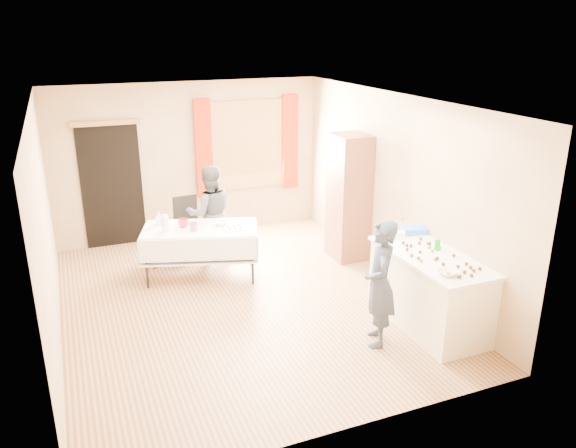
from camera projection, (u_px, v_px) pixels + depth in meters
name	position (u px, v px, depth m)	size (l,w,h in m)	color
floor	(243.00, 301.00, 7.43)	(4.50, 5.50, 0.02)	#9E7047
ceiling	(237.00, 101.00, 6.56)	(4.50, 5.50, 0.02)	white
wall_back	(190.00, 161.00, 9.41)	(4.50, 0.02, 2.60)	tan
wall_front	(342.00, 302.00, 4.59)	(4.50, 0.02, 2.60)	tan
wall_left	(44.00, 231.00, 6.19)	(0.02, 5.50, 2.60)	tan
wall_right	(395.00, 188.00, 7.80)	(0.02, 5.50, 2.60)	tan
window_frame	(247.00, 145.00, 9.66)	(1.32, 0.06, 1.52)	olive
window_pane	(248.00, 145.00, 9.65)	(1.20, 0.02, 1.40)	white
curtain_left	(204.00, 149.00, 9.34)	(0.28, 0.06, 1.65)	#A62006
curtain_right	(290.00, 142.00, 9.89)	(0.28, 0.06, 1.65)	#A62006
doorway	(112.00, 186.00, 9.02)	(0.95, 0.04, 2.00)	black
door_lintel	(105.00, 123.00, 8.65)	(1.05, 0.06, 0.08)	olive
cabinet	(349.00, 197.00, 8.55)	(0.50, 0.60, 1.93)	brown
counter	(429.00, 290.00, 6.70)	(0.78, 1.64, 0.91)	#F3EAC5
party_table	(201.00, 248.00, 8.01)	(1.79, 1.27, 0.75)	black
chair	(190.00, 238.00, 8.83)	(0.43, 0.43, 0.94)	black
girl	(380.00, 284.00, 6.22)	(0.54, 0.63, 1.47)	#212A3E
woman	(210.00, 213.00, 8.52)	(0.77, 0.63, 1.49)	black
soda_can	(437.00, 245.00, 6.67)	(0.07, 0.07, 0.12)	#039213
mixing_bowl	(448.00, 273.00, 6.02)	(0.25, 0.25, 0.05)	white
foam_block	(398.00, 235.00, 7.07)	(0.15, 0.10, 0.08)	white
blue_basket	(413.00, 230.00, 7.22)	(0.30, 0.20, 0.08)	#2F6FF2
pitcher	(165.00, 224.00, 7.72)	(0.11, 0.11, 0.22)	silver
cup_red	(183.00, 223.00, 7.91)	(0.21, 0.21, 0.12)	red
cup_rainbow	(193.00, 227.00, 7.76)	(0.17, 0.17, 0.12)	red
small_bowl	(221.00, 223.00, 7.99)	(0.24, 0.24, 0.05)	white
pastry_tray	(235.00, 229.00, 7.84)	(0.28, 0.20, 0.02)	white
bottle	(159.00, 219.00, 7.99)	(0.11, 0.11, 0.18)	white
cake_balls	(438.00, 257.00, 6.42)	(0.52, 1.16, 0.04)	#3F2314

